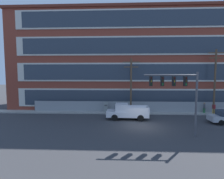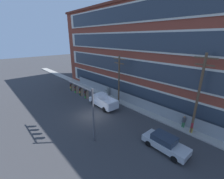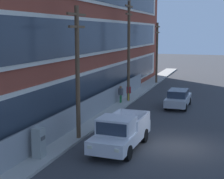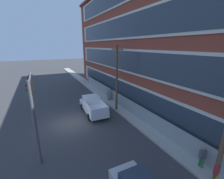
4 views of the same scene
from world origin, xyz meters
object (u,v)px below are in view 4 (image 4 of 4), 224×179
at_px(pickup_truck_white, 93,106).
at_px(electrical_cabinet, 108,95).
at_px(utility_pole_near_corner, 117,76).
at_px(traffic_signal_mast, 32,96).
at_px(pedestrian_by_fence, 216,171).
at_px(pedestrian_near_cabinet, 202,156).

xyz_separation_m(pickup_truck_white, electrical_cabinet, (-2.92, 3.45, -0.08)).
height_order(pickup_truck_white, electrical_cabinet, pickup_truck_white).
xyz_separation_m(utility_pole_near_corner, electrical_cabinet, (-3.65, 0.57, -3.58)).
height_order(traffic_signal_mast, pedestrian_by_fence, traffic_signal_mast).
xyz_separation_m(traffic_signal_mast, pedestrian_by_fence, (8.10, 9.10, -3.46)).
bearing_deg(pedestrian_by_fence, traffic_signal_mast, -131.67).
distance_m(traffic_signal_mast, pickup_truck_white, 8.27).
xyz_separation_m(traffic_signal_mast, pedestrian_near_cabinet, (6.98, 9.54, -3.46)).
bearing_deg(pickup_truck_white, pedestrian_by_fence, 13.80).
relative_size(traffic_signal_mast, pickup_truck_white, 1.10).
xyz_separation_m(electrical_cabinet, pedestrian_by_fence, (15.49, -0.36, 0.12)).
bearing_deg(pedestrian_by_fence, pedestrian_near_cabinet, 158.96).
bearing_deg(traffic_signal_mast, pickup_truck_white, 126.60).
distance_m(pickup_truck_white, pedestrian_near_cabinet, 11.97).
distance_m(utility_pole_near_corner, pedestrian_by_fence, 12.34).
xyz_separation_m(utility_pole_near_corner, pedestrian_by_fence, (11.84, 0.21, -3.47)).
bearing_deg(traffic_signal_mast, pedestrian_near_cabinet, 53.82).
distance_m(traffic_signal_mast, pedestrian_by_fence, 12.67).
bearing_deg(pedestrian_near_cabinet, pedestrian_by_fence, -21.04).
height_order(traffic_signal_mast, pedestrian_near_cabinet, traffic_signal_mast).
height_order(traffic_signal_mast, electrical_cabinet, traffic_signal_mast).
bearing_deg(pedestrian_near_cabinet, utility_pole_near_corner, -176.54).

